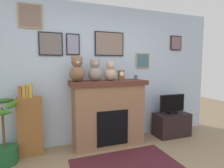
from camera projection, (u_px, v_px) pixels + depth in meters
name	position (u px, v px, depth m)	size (l,w,h in m)	color
back_wall	(96.00, 74.00, 3.53)	(5.20, 0.15, 2.60)	silver
fireplace	(108.00, 112.00, 3.36)	(1.38, 0.54, 1.20)	#93694A
bookshelf	(30.00, 124.00, 2.95)	(0.39, 0.16, 1.18)	#915B2D
potted_plant	(4.00, 143.00, 2.71)	(0.46, 0.54, 0.96)	#1E592D
tv_stand	(171.00, 124.00, 3.83)	(0.72, 0.40, 0.48)	black
television	(172.00, 104.00, 3.79)	(0.59, 0.14, 0.40)	black
candle_jar	(136.00, 77.00, 3.48)	(0.06, 0.06, 0.09)	#4C517A
mantel_clock	(121.00, 75.00, 3.36)	(0.11, 0.08, 0.18)	brown
teddy_bear_cream	(77.00, 70.00, 3.08)	(0.26, 0.26, 0.43)	brown
teddy_bear_tan	(95.00, 71.00, 3.19)	(0.25, 0.25, 0.40)	gray
teddy_bear_brown	(110.00, 72.00, 3.29)	(0.22, 0.22, 0.35)	#C7A68C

